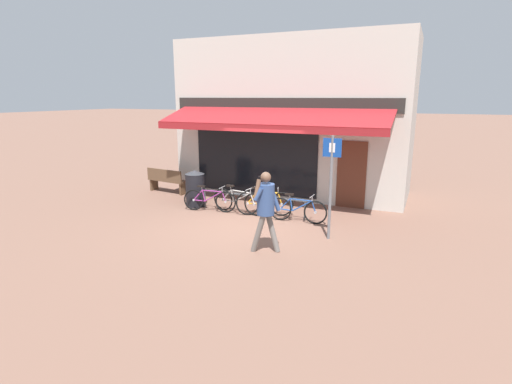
% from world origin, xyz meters
% --- Properties ---
extents(ground_plane, '(160.00, 160.00, 0.00)m').
position_xyz_m(ground_plane, '(0.00, 0.00, 0.00)').
color(ground_plane, brown).
extents(shop_front, '(8.02, 4.60, 5.35)m').
position_xyz_m(shop_front, '(-0.07, 4.29, 2.67)').
color(shop_front, beige).
rests_on(shop_front, ground_plane).
extents(bike_rack_rail, '(3.36, 0.04, 0.57)m').
position_xyz_m(bike_rack_rail, '(-0.20, 0.95, 0.47)').
color(bike_rack_rail, '#47494F').
rests_on(bike_rack_rail, ground_plane).
extents(bicycle_purple, '(1.66, 0.55, 0.80)m').
position_xyz_m(bicycle_purple, '(-1.50, 0.65, 0.35)').
color(bicycle_purple, black).
rests_on(bicycle_purple, ground_plane).
extents(bicycle_silver, '(1.80, 0.52, 0.83)m').
position_xyz_m(bicycle_silver, '(-0.62, 0.84, 0.37)').
color(bicycle_silver, black).
rests_on(bicycle_silver, ground_plane).
extents(bicycle_orange, '(1.66, 0.78, 0.86)m').
position_xyz_m(bicycle_orange, '(0.19, 0.95, 0.38)').
color(bicycle_orange, black).
rests_on(bicycle_orange, ground_plane).
extents(bicycle_blue, '(1.66, 0.52, 0.80)m').
position_xyz_m(bicycle_blue, '(1.29, 0.71, 0.36)').
color(bicycle_blue, black).
rests_on(bicycle_blue, ground_plane).
extents(pedestrian_adult, '(0.65, 0.63, 1.85)m').
position_xyz_m(pedestrian_adult, '(1.31, -1.67, 1.13)').
color(pedestrian_adult, slate).
rests_on(pedestrian_adult, ground_plane).
extents(litter_bin, '(0.62, 0.62, 1.16)m').
position_xyz_m(litter_bin, '(-2.21, 0.99, 0.58)').
color(litter_bin, black).
rests_on(litter_bin, ground_plane).
extents(parking_sign, '(0.44, 0.07, 2.53)m').
position_xyz_m(parking_sign, '(2.41, -0.27, 1.55)').
color(parking_sign, slate).
rests_on(parking_sign, ground_plane).
extents(park_bench, '(1.64, 0.64, 0.87)m').
position_xyz_m(park_bench, '(-4.15, 2.15, 0.46)').
color(park_bench, brown).
rests_on(park_bench, ground_plane).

